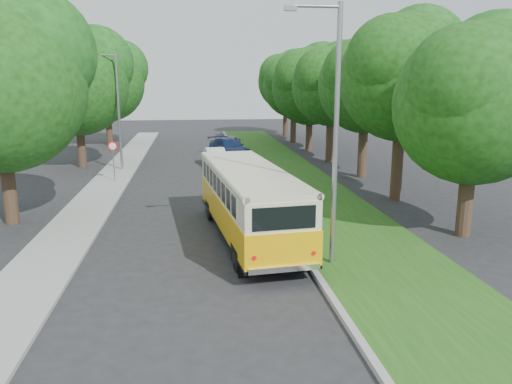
{
  "coord_description": "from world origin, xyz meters",
  "views": [
    {
      "loc": [
        -0.01,
        -17.08,
        5.78
      ],
      "look_at": [
        2.44,
        1.94,
        1.5
      ],
      "focal_mm": 35.0,
      "sensor_mm": 36.0,
      "label": 1
    }
  ],
  "objects": [
    {
      "name": "ground",
      "position": [
        0.0,
        0.0,
        0.0
      ],
      "size": [
        120.0,
        120.0,
        0.0
      ],
      "primitive_type": "plane",
      "color": "#252527",
      "rests_on": "ground"
    },
    {
      "name": "curb",
      "position": [
        3.6,
        5.0,
        0.07
      ],
      "size": [
        0.2,
        70.0,
        0.15
      ],
      "primitive_type": "cube",
      "color": "gray",
      "rests_on": "ground"
    },
    {
      "name": "grass_verge",
      "position": [
        5.95,
        5.0,
        0.07
      ],
      "size": [
        4.5,
        70.0,
        0.13
      ],
      "primitive_type": "cube",
      "color": "#1A5416",
      "rests_on": "ground"
    },
    {
      "name": "sidewalk",
      "position": [
        -4.8,
        5.0,
        0.06
      ],
      "size": [
        2.2,
        70.0,
        0.12
      ],
      "primitive_type": "cube",
      "color": "gray",
      "rests_on": "ground"
    },
    {
      "name": "treeline",
      "position": [
        3.15,
        17.99,
        5.93
      ],
      "size": [
        24.27,
        41.91,
        9.46
      ],
      "color": "#332319",
      "rests_on": "ground"
    },
    {
      "name": "lamppost_near",
      "position": [
        4.21,
        -2.5,
        4.37
      ],
      "size": [
        1.71,
        0.16,
        8.0
      ],
      "color": "gray",
      "rests_on": "ground"
    },
    {
      "name": "lamppost_far",
      "position": [
        -4.7,
        16.0,
        4.12
      ],
      "size": [
        1.71,
        0.16,
        7.5
      ],
      "color": "gray",
      "rests_on": "ground"
    },
    {
      "name": "warning_sign",
      "position": [
        -4.5,
        11.98,
        1.71
      ],
      "size": [
        0.56,
        0.1,
        2.5
      ],
      "color": "gray",
      "rests_on": "ground"
    },
    {
      "name": "vintage_bus",
      "position": [
        2.01,
        0.58,
        1.38
      ],
      "size": [
        3.33,
        9.47,
        2.75
      ],
      "primitive_type": null,
      "rotation": [
        0.0,
        0.0,
        0.1
      ],
      "color": "#FFB508",
      "rests_on": "ground"
    },
    {
      "name": "car_silver",
      "position": [
        2.87,
        10.56,
        0.76
      ],
      "size": [
        2.42,
        4.66,
        1.51
      ],
      "primitive_type": "imported",
      "rotation": [
        0.0,
        0.0,
        -0.15
      ],
      "color": "#B6B6BB",
      "rests_on": "ground"
    },
    {
      "name": "car_white",
      "position": [
        1.59,
        17.37,
        0.61
      ],
      "size": [
        1.63,
        3.82,
        1.23
      ],
      "primitive_type": "imported",
      "rotation": [
        0.0,
        0.0,
        0.09
      ],
      "color": "white",
      "rests_on": "ground"
    },
    {
      "name": "car_blue",
      "position": [
        2.84,
        21.3,
        0.71
      ],
      "size": [
        3.52,
        5.31,
        1.43
      ],
      "primitive_type": "imported",
      "rotation": [
        0.0,
        0.0,
        0.34
      ],
      "color": "#12224F",
      "rests_on": "ground"
    },
    {
      "name": "car_grey",
      "position": [
        3.0,
        24.69,
        0.61
      ],
      "size": [
        2.56,
        4.63,
        1.22
      ],
      "primitive_type": "imported",
      "rotation": [
        0.0,
        0.0,
        -0.12
      ],
      "color": "slate",
      "rests_on": "ground"
    }
  ]
}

